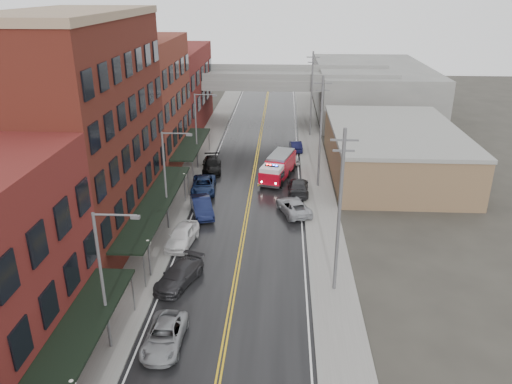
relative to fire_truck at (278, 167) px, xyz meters
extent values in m
cube|color=black|center=(-2.81, -7.19, -1.44)|extent=(11.00, 160.00, 0.02)
cube|color=slate|center=(-10.11, -7.19, -1.37)|extent=(3.00, 160.00, 0.15)
cube|color=slate|center=(4.49, -7.19, -1.37)|extent=(3.00, 160.00, 0.15)
cube|color=gray|center=(-8.46, -7.19, -1.37)|extent=(0.30, 160.00, 0.15)
cube|color=gray|center=(2.84, -7.19, -1.37)|extent=(0.30, 160.00, 0.15)
cube|color=#4C1914|center=(-16.11, -14.19, 7.55)|extent=(9.00, 20.00, 18.00)
cube|color=brown|center=(-16.11, 3.31, 6.05)|extent=(9.00, 15.00, 15.00)
cube|color=maroon|center=(-16.11, 20.81, 4.55)|extent=(9.00, 20.00, 12.00)
cube|color=#7E6243|center=(13.19, 2.81, 1.05)|extent=(14.00, 22.00, 5.00)
cube|color=slate|center=(15.19, 32.81, 2.55)|extent=(18.00, 30.00, 8.00)
cube|color=black|center=(-10.31, -33.19, 1.55)|extent=(2.60, 16.00, 0.18)
cylinder|color=slate|center=(-9.16, -25.59, 0.05)|extent=(0.10, 0.10, 3.00)
cube|color=black|center=(-10.31, -14.19, 1.55)|extent=(2.60, 18.00, 0.18)
cylinder|color=slate|center=(-9.16, -22.79, 0.05)|extent=(0.10, 0.10, 3.00)
cylinder|color=slate|center=(-9.16, -5.59, 0.05)|extent=(0.10, 0.10, 3.00)
cube|color=black|center=(-10.31, 3.31, 1.55)|extent=(2.60, 13.00, 0.18)
cylinder|color=slate|center=(-9.16, -2.79, 0.05)|extent=(0.10, 0.10, 3.00)
cylinder|color=slate|center=(-9.16, 9.41, 0.05)|extent=(0.10, 0.10, 3.00)
sphere|color=silver|center=(-9.21, -35.19, 1.45)|extent=(0.44, 0.44, 0.44)
cylinder|color=#59595B|center=(-9.21, -21.19, -0.05)|extent=(0.14, 0.14, 2.80)
sphere|color=silver|center=(-9.21, -21.19, 1.45)|extent=(0.44, 0.44, 0.44)
cylinder|color=#59595B|center=(-9.21, -7.19, -0.05)|extent=(0.14, 0.14, 2.80)
sphere|color=silver|center=(-9.21, -7.19, 1.45)|extent=(0.44, 0.44, 0.44)
cylinder|color=#59595B|center=(-9.61, -29.19, 3.05)|extent=(0.18, 0.18, 9.00)
cylinder|color=#59595B|center=(-8.41, -29.19, 7.45)|extent=(2.40, 0.12, 0.12)
cube|color=#59595B|center=(-7.31, -29.19, 7.35)|extent=(0.50, 0.22, 0.18)
cylinder|color=#59595B|center=(-9.61, -13.19, 3.05)|extent=(0.18, 0.18, 9.00)
cylinder|color=#59595B|center=(-8.41, -13.19, 7.45)|extent=(2.40, 0.12, 0.12)
cube|color=#59595B|center=(-7.31, -13.19, 7.35)|extent=(0.50, 0.22, 0.18)
cylinder|color=#59595B|center=(-9.61, 2.81, 3.05)|extent=(0.18, 0.18, 9.00)
cylinder|color=#59595B|center=(-8.41, 2.81, 7.45)|extent=(2.40, 0.12, 0.12)
cube|color=#59595B|center=(-7.31, 2.81, 7.35)|extent=(0.50, 0.22, 0.18)
cylinder|color=#59595B|center=(4.39, -22.19, 4.55)|extent=(0.24, 0.24, 12.00)
cube|color=#59595B|center=(4.39, -22.19, 9.75)|extent=(1.80, 0.12, 0.12)
cube|color=#59595B|center=(4.39, -22.19, 9.05)|extent=(1.40, 0.12, 0.12)
cylinder|color=#59595B|center=(4.39, -2.19, 4.55)|extent=(0.24, 0.24, 12.00)
cube|color=#59595B|center=(4.39, -2.19, 9.75)|extent=(1.80, 0.12, 0.12)
cube|color=#59595B|center=(4.39, -2.19, 9.05)|extent=(1.40, 0.12, 0.12)
cylinder|color=#59595B|center=(4.39, 17.81, 4.55)|extent=(0.24, 0.24, 12.00)
cube|color=#59595B|center=(4.39, 17.81, 9.75)|extent=(1.80, 0.12, 0.12)
cube|color=#59595B|center=(4.39, 17.81, 9.05)|extent=(1.40, 0.12, 0.12)
cube|color=slate|center=(-2.81, 24.81, 5.30)|extent=(40.00, 10.00, 1.50)
cube|color=slate|center=(-13.81, 24.81, 1.55)|extent=(1.60, 8.00, 6.00)
cube|color=slate|center=(8.19, 24.81, 1.55)|extent=(1.60, 8.00, 6.00)
cube|color=#B7081A|center=(0.30, 1.12, -0.02)|extent=(3.54, 5.50, 1.94)
cube|color=#B7081A|center=(-0.63, -2.36, -0.30)|extent=(2.85, 2.91, 1.38)
cube|color=silver|center=(-0.63, -2.36, 0.63)|extent=(2.69, 2.70, 0.46)
cube|color=black|center=(-0.58, -2.18, -0.02)|extent=(2.63, 2.03, 0.74)
cube|color=slate|center=(0.30, 1.12, 1.09)|extent=(3.22, 5.08, 0.28)
cube|color=black|center=(-0.63, -2.36, 0.93)|extent=(1.49, 0.63, 0.13)
sphere|color=#FF0C0C|center=(-1.12, -2.22, 1.00)|extent=(0.18, 0.18, 0.18)
sphere|color=#1933FF|center=(-0.14, -2.49, 1.00)|extent=(0.18, 0.18, 0.18)
cylinder|color=black|center=(-1.64, -2.18, -0.99)|extent=(0.97, 0.55, 0.92)
cylinder|color=black|center=(0.32, -2.71, -0.99)|extent=(0.97, 0.55, 0.92)
cylinder|color=black|center=(-0.80, 0.93, -0.99)|extent=(0.97, 0.55, 0.92)
cylinder|color=black|center=(1.16, 0.41, -0.99)|extent=(0.97, 0.55, 0.92)
cylinder|color=black|center=(-0.20, 3.16, -0.99)|extent=(0.97, 0.55, 0.92)
cylinder|color=black|center=(1.76, 2.64, -0.99)|extent=(0.97, 0.55, 0.92)
imported|color=gray|center=(-6.41, -28.73, -0.78)|extent=(2.24, 4.81, 1.33)
imported|color=#2A2A2C|center=(-6.87, -21.98, -0.73)|extent=(3.54, 5.37, 1.45)
imported|color=white|center=(-7.81, -15.99, -0.62)|extent=(2.56, 5.07, 1.66)
imported|color=#0E1433|center=(-7.09, -9.99, -0.63)|extent=(3.12, 5.28, 1.64)
imported|color=#111F42|center=(-7.81, -4.27, -0.71)|extent=(2.97, 5.56, 1.48)
imported|color=black|center=(-7.81, 2.01, -0.68)|extent=(2.78, 5.55, 1.55)
imported|color=#9DA0A5|center=(1.64, -9.15, -0.75)|extent=(3.87, 5.54, 1.40)
imported|color=#242326|center=(2.19, -4.25, -0.68)|extent=(2.22, 5.32, 1.54)
imported|color=#B7B7B7|center=(1.44, 5.71, -0.78)|extent=(2.54, 4.18, 1.33)
imported|color=black|center=(2.19, 10.61, -0.77)|extent=(1.78, 4.22, 1.36)
camera|label=1|loc=(0.50, -52.90, 18.78)|focal=35.00mm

